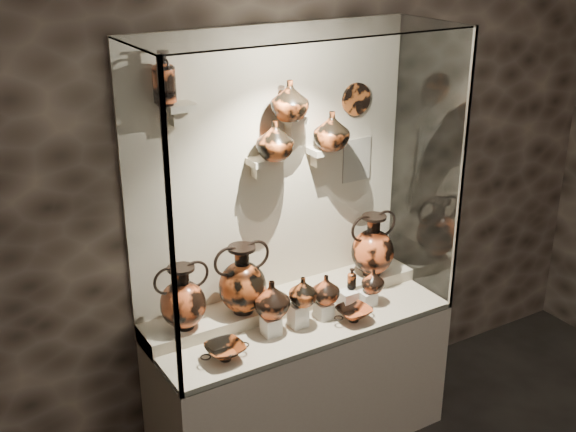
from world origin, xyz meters
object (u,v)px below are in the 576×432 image
object	(u,v)px
kylix_right	(353,313)
lekythos_tall	(164,75)
amphora_right	(372,245)
ovoid_vase_b	(290,100)
jug_e	(373,281)
jug_a	(272,299)
jug_c	(326,289)
kylix_left	(225,351)
ovoid_vase_a	(275,140)
lekythos_small	(351,277)
amphora_mid	(242,279)
amphora_left	(183,297)
jug_b	(303,291)
ovoid_vase_c	(331,130)

from	to	relation	value
kylix_right	lekythos_tall	world-z (taller)	lekythos_tall
amphora_right	lekythos_tall	bearing A→B (deg)	171.45
kylix_right	ovoid_vase_b	xyz separation A→B (m)	(-0.20, 0.35, 1.14)
jug_e	kylix_right	bearing A→B (deg)	-133.61
jug_a	jug_e	xyz separation A→B (m)	(0.65, -0.03, -0.05)
amphora_right	jug_c	bearing A→B (deg)	-162.40
kylix_left	ovoid_vase_a	size ratio (longest dim) A/B	1.21
amphora_right	lekythos_small	world-z (taller)	amphora_right
lekythos_tall	ovoid_vase_a	distance (m)	0.69
amphora_mid	jug_c	size ratio (longest dim) A/B	2.40
amphora_right	lekythos_small	xyz separation A→B (m)	(-0.27, -0.17, -0.07)
lekythos_tall	jug_e	bearing A→B (deg)	-27.43
ovoid_vase_b	amphora_right	bearing A→B (deg)	9.32
lekythos_tall	lekythos_small	bearing A→B (deg)	-27.78
amphora_left	jug_e	world-z (taller)	amphora_left
amphora_right	ovoid_vase_a	world-z (taller)	ovoid_vase_a
jug_e	lekythos_small	distance (m)	0.14
jug_e	kylix_right	world-z (taller)	jug_e
amphora_right	ovoid_vase_b	world-z (taller)	ovoid_vase_b
jug_b	lekythos_tall	bearing A→B (deg)	131.54
lekythos_tall	amphora_left	bearing A→B (deg)	-108.16
lekythos_tall	kylix_left	bearing A→B (deg)	-89.65
lekythos_small	ovoid_vase_b	bearing A→B (deg)	125.99
kylix_left	ovoid_vase_a	xyz separation A→B (m)	(0.49, 0.33, 0.94)
jug_b	amphora_left	bearing A→B (deg)	139.07
jug_c	ovoid_vase_a	bearing A→B (deg)	116.11
jug_a	lekythos_small	xyz separation A→B (m)	(0.52, 0.00, -0.01)
kylix_right	lekythos_tall	xyz separation A→B (m)	(-0.86, 0.40, 1.33)
jug_e	kylix_left	xyz separation A→B (m)	(-0.98, -0.08, -0.10)
jug_b	lekythos_tall	world-z (taller)	lekythos_tall
jug_a	jug_e	bearing A→B (deg)	-4.47
jug_a	kylix_right	world-z (taller)	jug_a
ovoid_vase_a	lekythos_small	bearing A→B (deg)	-49.32
jug_a	lekythos_small	distance (m)	0.52
jug_a	ovoid_vase_a	bearing A→B (deg)	53.38
jug_a	kylix_left	bearing A→B (deg)	-163.88
amphora_mid	kylix_left	bearing A→B (deg)	-116.69
ovoid_vase_b	jug_b	bearing A→B (deg)	-90.57
jug_e	kylix_left	size ratio (longest dim) A/B	0.55
amphora_left	lekythos_tall	xyz separation A→B (m)	(0.01, 0.09, 1.13)
ovoid_vase_a	ovoid_vase_c	distance (m)	0.36
lekythos_small	kylix_right	world-z (taller)	lekythos_small
kylix_right	ovoid_vase_c	distance (m)	1.01
ovoid_vase_a	ovoid_vase_c	size ratio (longest dim) A/B	1.00
jug_c	jug_e	distance (m)	0.31
amphora_mid	jug_c	xyz separation A→B (m)	(0.42, -0.18, -0.10)
amphora_left	ovoid_vase_b	xyz separation A→B (m)	(0.67, 0.05, 0.94)
lekythos_small	amphora_mid	bearing A→B (deg)	149.91
ovoid_vase_a	ovoid_vase_b	size ratio (longest dim) A/B	1.00
jug_b	kylix_right	xyz separation A→B (m)	(0.27, -0.10, -0.16)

